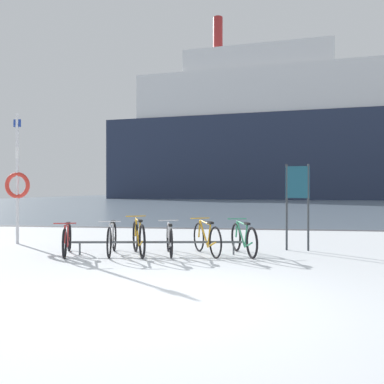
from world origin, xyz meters
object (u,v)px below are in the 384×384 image
object	(u,v)px
bicycle_5	(243,239)
ferry_ship	(263,136)
rescue_post	(17,182)
bicycle_3	(170,239)
bicycle_1	(112,239)
bicycle_4	(207,238)
bicycle_2	(139,238)
bicycle_0	(67,240)
info_sign	(297,192)

from	to	relation	value
bicycle_5	ferry_ship	xyz separation A→B (m)	(2.09, 56.73, 9.50)
rescue_post	bicycle_3	bearing A→B (deg)	-16.04
bicycle_1	bicycle_4	world-z (taller)	bicycle_4
bicycle_2	bicycle_4	size ratio (longest dim) A/B	1.04
bicycle_3	bicycle_0	bearing A→B (deg)	-171.16
bicycle_2	bicycle_5	xyz separation A→B (m)	(2.28, 0.37, -0.03)
info_sign	rescue_post	world-z (taller)	rescue_post
info_sign	bicycle_0	bearing A→B (deg)	-164.88
bicycle_5	rescue_post	xyz separation A→B (m)	(-5.99, 1.05, 1.30)
bicycle_1	bicycle_2	world-z (taller)	bicycle_2
bicycle_2	rescue_post	size ratio (longest dim) A/B	0.46
bicycle_0	ferry_ship	bearing A→B (deg)	84.07
bicycle_5	rescue_post	distance (m)	6.22
bicycle_0	bicycle_3	bearing A→B (deg)	8.84
bicycle_1	bicycle_2	distance (m)	0.60
bicycle_1	ferry_ship	xyz separation A→B (m)	(4.97, 57.12, 9.49)
bicycle_3	bicycle_5	world-z (taller)	bicycle_5
info_sign	ferry_ship	world-z (taller)	ferry_ship
bicycle_2	rescue_post	bearing A→B (deg)	159.10
bicycle_1	bicycle_5	world-z (taller)	bicycle_1
bicycle_1	ferry_ship	bearing A→B (deg)	85.02
info_sign	bicycle_2	bearing A→B (deg)	-161.35
bicycle_2	bicycle_5	size ratio (longest dim) A/B	0.97
bicycle_4	rescue_post	size ratio (longest dim) A/B	0.45
bicycle_0	info_sign	distance (m)	5.40
info_sign	bicycle_3	bearing A→B (deg)	-160.23
bicycle_5	ferry_ship	size ratio (longest dim) A/B	0.03
bicycle_5	bicycle_2	bearing A→B (deg)	-170.81
bicycle_4	bicycle_3	bearing A→B (deg)	-174.13
bicycle_4	info_sign	size ratio (longest dim) A/B	0.76
bicycle_2	bicycle_3	world-z (taller)	bicycle_2
bicycle_3	ferry_ship	size ratio (longest dim) A/B	0.03
bicycle_4	rescue_post	distance (m)	5.47
bicycle_0	bicycle_3	size ratio (longest dim) A/B	1.04
bicycle_3	bicycle_4	bearing A→B (deg)	5.87
bicycle_4	rescue_post	xyz separation A→B (m)	(-5.19, 1.17, 1.29)
bicycle_3	rescue_post	xyz separation A→B (m)	(-4.37, 1.26, 1.32)
bicycle_3	bicycle_5	size ratio (longest dim) A/B	0.95
bicycle_0	info_sign	size ratio (longest dim) A/B	0.80
info_sign	rescue_post	xyz separation A→B (m)	(-7.25, 0.22, 0.27)
bicycle_0	bicycle_1	size ratio (longest dim) A/B	1.00
bicycle_1	info_sign	xyz separation A→B (m)	(4.14, 1.22, 1.03)
bicycle_0	bicycle_2	distance (m)	1.58
bicycle_0	bicycle_4	bearing A→B (deg)	8.05
ferry_ship	rescue_post	bearing A→B (deg)	-98.26
bicycle_0	bicycle_4	world-z (taller)	bicycle_4
bicycle_1	bicycle_3	distance (m)	1.28
bicycle_2	rescue_post	distance (m)	4.17
bicycle_3	info_sign	world-z (taller)	info_sign
rescue_post	info_sign	bearing A→B (deg)	-1.76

